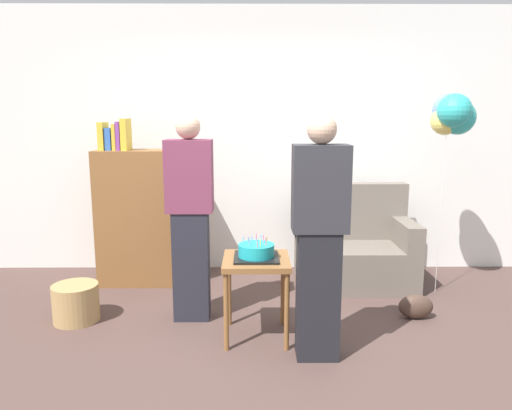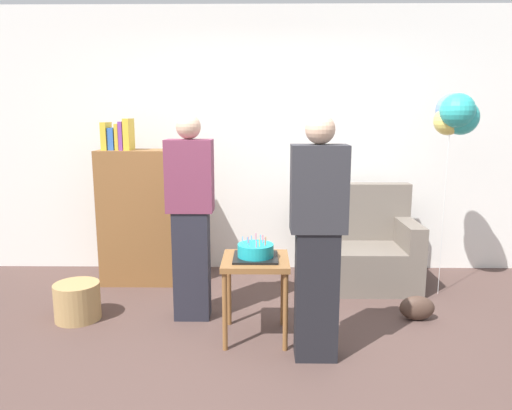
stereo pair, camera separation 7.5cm
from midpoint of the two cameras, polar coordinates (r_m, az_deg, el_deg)
The scene contains 11 objects.
ground_plane at distance 3.42m, azimuth 0.71°, elevation -17.72°, with size 8.00×8.00×0.00m, color #4C3833.
wall_back at distance 5.07m, azimuth 0.28°, elevation 7.50°, with size 6.00×0.10×2.70m, color silver.
couch at distance 4.78m, azimuth 11.03°, elevation -5.17°, with size 1.10×0.70×0.96m.
bookshelf at distance 4.78m, azimuth -14.02°, elevation -1.19°, with size 0.80×0.36×1.59m.
side_table at distance 3.53m, azimuth -0.59°, elevation -7.77°, with size 0.48×0.48×0.60m.
birthday_cake at distance 3.49m, azimuth -0.59°, elevation -5.54°, with size 0.32×0.32×0.17m.
person_blowing_candles at distance 3.82m, azimuth -8.34°, elevation -1.47°, with size 0.36×0.22×1.63m.
person_holding_cake at distance 3.18m, azimuth 6.81°, elevation -3.88°, with size 0.36×0.22×1.63m.
wicker_basket at distance 4.19m, azimuth -21.02°, elevation -10.74°, with size 0.36×0.36×0.30m, color #A88451.
handbag at distance 4.17m, azimuth 17.87°, elevation -11.37°, with size 0.28×0.14×0.20m, color #473328.
balloon_bunch at distance 4.60m, azimuth 21.78°, elevation 9.93°, with size 0.38×0.42×1.81m.
Camera 1 is at (-0.10, -3.01, 1.62)m, focal length 33.83 mm.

